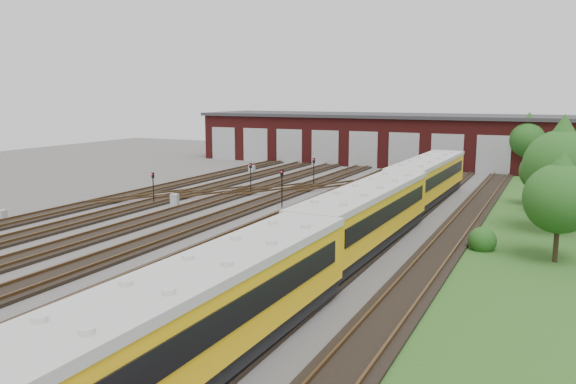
% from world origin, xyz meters
% --- Properties ---
extents(ground, '(120.00, 120.00, 0.00)m').
position_xyz_m(ground, '(0.00, 0.00, 0.00)').
color(ground, '#4C4846').
rests_on(ground, ground).
extents(track_network, '(30.40, 70.00, 0.33)m').
position_xyz_m(track_network, '(-0.17, 0.59, 0.11)').
color(track_network, black).
rests_on(track_network, ground).
extents(maintenance_shed, '(51.00, 12.50, 6.35)m').
position_xyz_m(maintenance_shed, '(-0.01, 39.97, 3.20)').
color(maintenance_shed, '#541515').
rests_on(maintenance_shed, ground).
extents(grass_verge, '(8.00, 55.00, 0.05)m').
position_xyz_m(grass_verge, '(19.00, 10.00, 0.03)').
color(grass_verge, '#234818').
rests_on(grass_verge, ground).
extents(metro_train, '(3.18, 47.97, 3.29)m').
position_xyz_m(metro_train, '(10.00, -1.22, 2.01)').
color(metro_train, black).
rests_on(metro_train, ground).
extents(signal_mast_0, '(0.25, 0.24, 2.69)m').
position_xyz_m(signal_mast_0, '(-9.36, 3.69, 1.72)').
color(signal_mast_0, black).
rests_on(signal_mast_0, ground).
extents(signal_mast_1, '(0.23, 0.21, 2.80)m').
position_xyz_m(signal_mast_1, '(-4.96, 11.61, 1.79)').
color(signal_mast_1, black).
rests_on(signal_mast_1, ground).
extents(signal_mast_2, '(0.24, 0.23, 3.00)m').
position_xyz_m(signal_mast_2, '(0.18, 7.56, 1.92)').
color(signal_mast_2, black).
rests_on(signal_mast_2, ground).
extents(signal_mast_3, '(0.23, 0.22, 2.68)m').
position_xyz_m(signal_mast_3, '(-1.96, 18.79, 1.73)').
color(signal_mast_3, black).
rests_on(signal_mast_3, ground).
extents(relay_cabinet_0, '(0.55, 0.47, 0.88)m').
position_xyz_m(relay_cabinet_0, '(-15.00, -5.62, 0.44)').
color(relay_cabinet_0, '#A4A7A9').
rests_on(relay_cabinet_0, ground).
extents(relay_cabinet_1, '(0.67, 0.58, 1.02)m').
position_xyz_m(relay_cabinet_1, '(-11.23, 22.82, 0.51)').
color(relay_cabinet_1, '#A4A7A9').
rests_on(relay_cabinet_1, ground).
extents(relay_cabinet_2, '(0.68, 0.61, 0.98)m').
position_xyz_m(relay_cabinet_2, '(-7.80, 4.34, 0.49)').
color(relay_cabinet_2, '#A4A7A9').
rests_on(relay_cabinet_2, ground).
extents(relay_cabinet_3, '(0.52, 0.44, 0.86)m').
position_xyz_m(relay_cabinet_3, '(3.62, 24.22, 0.43)').
color(relay_cabinet_3, '#A4A7A9').
rests_on(relay_cabinet_3, ground).
extents(relay_cabinet_4, '(0.72, 0.67, 0.98)m').
position_xyz_m(relay_cabinet_4, '(4.82, 18.76, 0.49)').
color(relay_cabinet_4, '#A4A7A9').
rests_on(relay_cabinet_4, ground).
extents(tree_0, '(4.23, 4.23, 7.00)m').
position_xyz_m(tree_0, '(16.34, 35.00, 4.50)').
color(tree_0, '#2F2315').
rests_on(tree_0, ground).
extents(tree_1, '(2.98, 2.98, 4.93)m').
position_xyz_m(tree_1, '(18.21, 16.89, 3.17)').
color(tree_1, '#2F2315').
rests_on(tree_1, ground).
extents(tree_2, '(4.61, 4.61, 7.63)m').
position_xyz_m(tree_2, '(19.74, 7.57, 4.90)').
color(tree_2, '#2F2315').
rests_on(tree_2, ground).
extents(tree_3, '(2.32, 2.32, 3.84)m').
position_xyz_m(tree_3, '(19.24, 13.73, 2.46)').
color(tree_3, '#2F2315').
rests_on(tree_3, ground).
extents(tree_4, '(3.67, 3.67, 6.08)m').
position_xyz_m(tree_4, '(19.78, 0.68, 3.90)').
color(tree_4, '#2F2315').
rests_on(tree_4, ground).
extents(bush_0, '(1.59, 1.59, 1.59)m').
position_xyz_m(bush_0, '(16.00, 1.54, 0.80)').
color(bush_0, '#1C4814').
rests_on(bush_0, ground).
extents(bush_1, '(1.33, 1.33, 1.33)m').
position_xyz_m(bush_1, '(18.87, 14.28, 0.66)').
color(bush_1, '#1C4814').
rests_on(bush_1, ground).
extents(bush_2, '(1.73, 1.73, 1.73)m').
position_xyz_m(bush_2, '(18.52, 26.39, 0.87)').
color(bush_2, '#1C4814').
rests_on(bush_2, ground).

